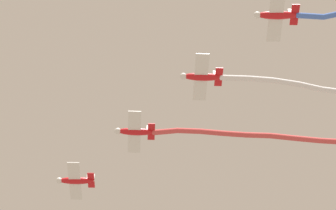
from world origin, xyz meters
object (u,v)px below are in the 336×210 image
object	(u,v)px
airplane_lead	(75,180)
airplane_slot	(276,15)
airplane_left_wing	(135,132)
airplane_right_wing	(201,77)

from	to	relation	value
airplane_lead	airplane_slot	xyz separation A→B (m)	(32.65, 13.70, 0.75)
airplane_left_wing	airplane_slot	distance (m)	23.61
airplane_left_wing	airplane_lead	bearing A→B (deg)	-48.25
airplane_lead	airplane_right_wing	xyz separation A→B (m)	(21.77, 9.13, 0.50)
airplane_right_wing	airplane_slot	xyz separation A→B (m)	(10.88, 4.57, 0.25)
airplane_slot	airplane_lead	bearing A→B (deg)	-45.82
airplane_right_wing	airplane_lead	bearing A→B (deg)	-47.79
airplane_lead	airplane_right_wing	bearing A→B (deg)	133.51
airplane_right_wing	airplane_slot	distance (m)	11.80
airplane_left_wing	airplane_slot	xyz separation A→B (m)	(21.76, 9.14, 0.50)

